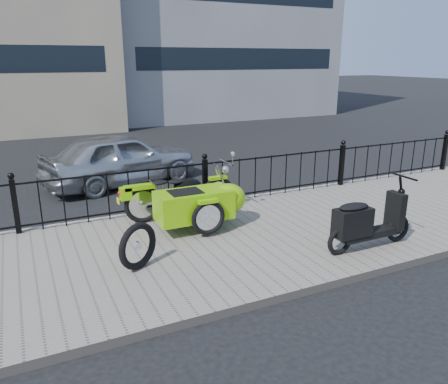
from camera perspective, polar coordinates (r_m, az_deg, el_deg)
name	(u,v)px	position (r m, az deg, el deg)	size (l,w,h in m)	color
ground	(234,232)	(7.93, 1.28, -5.24)	(120.00, 120.00, 0.00)	black
sidewalk	(247,239)	(7.50, 3.01, -6.12)	(30.00, 3.80, 0.12)	slate
curb	(203,206)	(9.13, -2.79, -1.80)	(30.00, 0.10, 0.12)	gray
iron_fence	(205,183)	(8.85, -2.49, 1.17)	(14.11, 0.11, 1.08)	black
motorcycle_sidecar	(200,201)	(7.73, -3.12, -1.16)	(2.28, 1.48, 0.98)	black
scooter	(366,223)	(7.15, 18.01, -3.88)	(1.65, 0.48, 1.12)	black
spare_tire	(138,246)	(6.33, -11.19, -6.94)	(0.69, 0.69, 0.10)	black
sedan_car	(121,159)	(11.07, -13.32, 4.27)	(1.53, 3.80, 1.29)	#B3B6BB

